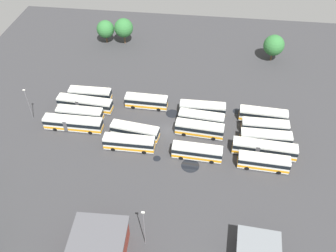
{
  "coord_description": "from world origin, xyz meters",
  "views": [
    {
      "loc": [
        7.53,
        -61.93,
        59.35
      ],
      "look_at": [
        -0.26,
        -0.1,
        1.51
      ],
      "focal_mm": 38.63,
      "sensor_mm": 36.0,
      "label": 1
    }
  ],
  "objects": [
    {
      "name": "ground_plane",
      "position": [
        0.0,
        0.0,
        0.0
      ],
      "size": [
        122.02,
        122.02,
        0.0
      ],
      "primitive_type": "plane",
      "color": "#333335"
    },
    {
      "name": "bus_row0_slot1",
      "position": [
        -22.61,
        -2.36,
        1.83
      ],
      "size": [
        13.98,
        2.72,
        3.45
      ],
      "color": "silver",
      "rests_on": "ground_plane"
    },
    {
      "name": "bus_row0_slot2",
      "position": [
        -22.03,
        1.21,
        1.83
      ],
      "size": [
        11.3,
        2.81,
        3.45
      ],
      "color": "silver",
      "rests_on": "ground_plane"
    },
    {
      "name": "bus_row0_slot3",
      "position": [
        -22.0,
        5.18,
        1.83
      ],
      "size": [
        14.11,
        3.59,
        3.45
      ],
      "color": "silver",
      "rests_on": "ground_plane"
    },
    {
      "name": "bus_row0_slot4",
      "position": [
        -21.72,
        9.07,
        1.83
      ],
      "size": [
        10.9,
        2.72,
        3.45
      ],
      "color": "silver",
      "rests_on": "ground_plane"
    },
    {
      "name": "bus_row1_slot0",
      "position": [
        -8.14,
        -6.99,
        1.83
      ],
      "size": [
        11.46,
        2.7,
        3.45
      ],
      "color": "silver",
      "rests_on": "ground_plane"
    },
    {
      "name": "bus_row1_slot1",
      "position": [
        -7.56,
        -3.12,
        1.83
      ],
      "size": [
        11.48,
        4.08,
        3.45
      ],
      "color": "silver",
      "rests_on": "ground_plane"
    },
    {
      "name": "bus_row1_slot4",
      "position": [
        -6.77,
        7.95,
        1.83
      ],
      "size": [
        10.75,
        2.84,
        3.45
      ],
      "color": "silver",
      "rests_on": "ground_plane"
    },
    {
      "name": "bus_row2_slot0",
      "position": [
        7.11,
        -7.83,
        1.83
      ],
      "size": [
        11.03,
        3.14,
        3.45
      ],
      "color": "silver",
      "rests_on": "ground_plane"
    },
    {
      "name": "bus_row2_slot2",
      "position": [
        7.19,
        -0.52,
        1.83
      ],
      "size": [
        11.39,
        3.49,
        3.45
      ],
      "color": "silver",
      "rests_on": "ground_plane"
    },
    {
      "name": "bus_row2_slot3",
      "position": [
        7.39,
        3.13,
        1.83
      ],
      "size": [
        11.05,
        3.52,
        3.45
      ],
      "color": "silver",
      "rests_on": "ground_plane"
    },
    {
      "name": "bus_row2_slot4",
      "position": [
        7.47,
        6.9,
        1.83
      ],
      "size": [
        11.28,
        2.72,
        3.45
      ],
      "color": "silver",
      "rests_on": "ground_plane"
    },
    {
      "name": "bus_row3_slot0",
      "position": [
        21.27,
        -9.01,
        1.83
      ],
      "size": [
        10.9,
        3.19,
        3.45
      ],
      "color": "silver",
      "rests_on": "ground_plane"
    },
    {
      "name": "bus_row3_slot1",
      "position": [
        21.66,
        -5.06,
        1.83
      ],
      "size": [
        14.1,
        3.53,
        3.45
      ],
      "color": "silver",
      "rests_on": "ground_plane"
    },
    {
      "name": "bus_row3_slot2",
      "position": [
        22.26,
        -1.6,
        1.83
      ],
      "size": [
        11.41,
        2.67,
        3.45
      ],
      "color": "silver",
      "rests_on": "ground_plane"
    },
    {
      "name": "bus_row3_slot3",
      "position": [
        22.33,
        2.2,
        1.83
      ],
      "size": [
        10.84,
        2.67,
        3.45
      ],
      "color": "silver",
      "rests_on": "ground_plane"
    },
    {
      "name": "bus_row3_slot4",
      "position": [
        22.19,
        6.27,
        1.83
      ],
      "size": [
        11.58,
        3.3,
        3.45
      ],
      "color": "silver",
      "rests_on": "ground_plane"
    },
    {
      "name": "depot_building",
      "position": [
        -7.94,
        -33.56,
        2.73
      ],
      "size": [
        9.77,
        11.52,
        5.41
      ],
      "color": "maroon",
      "rests_on": "ground_plane"
    },
    {
      "name": "maintenance_shelter",
      "position": [
        18.73,
        -30.36,
        4.04
      ],
      "size": [
        7.8,
        7.77,
        4.26
      ],
      "color": "slate",
      "rests_on": "ground_plane"
    },
    {
      "name": "lamp_post_far_corner",
      "position": [
        -0.61,
        -29.62,
        5.31
      ],
      "size": [
        0.56,
        0.28,
        9.77
      ],
      "color": "slate",
      "rests_on": "ground_plane"
    },
    {
      "name": "lamp_post_by_building",
      "position": [
        -33.86,
        0.08,
        4.85
      ],
      "size": [
        0.56,
        0.28,
        8.87
      ],
      "color": "slate",
      "rests_on": "ground_plane"
    },
    {
      "name": "tree_east_edge",
      "position": [
        26.52,
        34.31,
        5.06
      ],
      "size": [
        6.04,
        6.04,
        8.09
      ],
      "color": "brown",
      "rests_on": "ground_plane"
    },
    {
      "name": "tree_west_edge",
      "position": [
        -19.06,
        38.68,
        5.33
      ],
      "size": [
        5.85,
        5.85,
        8.27
      ],
      "color": "brown",
      "rests_on": "ground_plane"
    },
    {
      "name": "tree_north_edge",
      "position": [
        -24.91,
        38.45,
        4.63
      ],
      "size": [
        5.49,
        5.49,
        7.38
      ],
      "color": "brown",
      "rests_on": "ground_plane"
    },
    {
      "name": "puddle_near_shelter",
      "position": [
        0.03,
        6.19,
        0.0
      ],
      "size": [
        3.23,
        3.23,
        0.01
      ],
      "primitive_type": "cylinder",
      "color": "black",
      "rests_on": "ground_plane"
    },
    {
      "name": "puddle_between_rows",
      "position": [
        16.24,
        9.07,
        0.0
      ],
      "size": [
        2.35,
        2.35,
        0.01
      ],
      "primitive_type": "cylinder",
      "color": "black",
      "rests_on": "ground_plane"
    },
    {
      "name": "puddle_back_corner",
      "position": [
        5.88,
        -10.4,
        0.0
      ],
      "size": [
        3.97,
        3.97,
        0.01
      ],
      "primitive_type": "cylinder",
      "color": "black",
      "rests_on": "ground_plane"
    },
    {
      "name": "puddle_centre_drain",
      "position": [
        -1.59,
        -9.26,
        0.0
      ],
      "size": [
        1.72,
        1.72,
        0.01
      ],
      "primitive_type": "cylinder",
      "color": "black",
      "rests_on": "ground_plane"
    },
    {
      "name": "puddle_front_lane",
      "position": [
        5.48,
        -5.25,
        0.0
      ],
      "size": [
        2.29,
        2.29,
        0.01
      ],
      "primitive_type": "cylinder",
      "color": "black",
      "rests_on": "ground_plane"
    }
  ]
}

